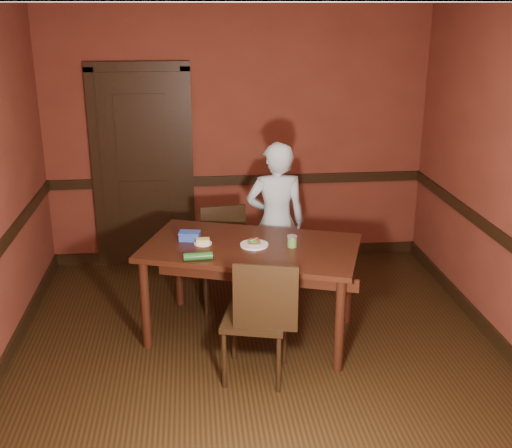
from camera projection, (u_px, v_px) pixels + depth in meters
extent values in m
cube|color=black|center=(261.00, 364.00, 5.06)|extent=(4.00, 4.50, 0.01)
cube|color=silver|center=(261.00, 2.00, 4.18)|extent=(4.00, 4.50, 0.01)
cube|color=maroon|center=(238.00, 138.00, 6.73)|extent=(4.00, 0.02, 2.70)
cube|color=maroon|center=(324.00, 367.00, 2.50)|extent=(4.00, 0.02, 2.70)
cube|color=black|center=(238.00, 180.00, 6.86)|extent=(4.00, 0.03, 0.10)
cube|color=black|center=(239.00, 253.00, 7.14)|extent=(4.00, 0.03, 0.12)
cube|color=black|center=(0.00, 371.00, 4.85)|extent=(0.03, 4.50, 0.12)
cube|color=black|center=(502.00, 344.00, 5.23)|extent=(0.03, 4.50, 0.12)
cube|color=black|center=(143.00, 172.00, 6.70)|extent=(0.85, 0.04, 2.05)
cube|color=black|center=(97.00, 172.00, 6.68)|extent=(0.10, 0.06, 2.15)
cube|color=black|center=(189.00, 170.00, 6.77)|extent=(0.10, 0.06, 2.15)
cube|color=black|center=(137.00, 66.00, 6.37)|extent=(1.05, 0.06, 0.10)
cube|color=black|center=(251.00, 290.00, 5.39)|extent=(1.96, 1.48, 0.81)
imported|color=silver|center=(276.00, 223.00, 5.95)|extent=(0.56, 0.37, 1.53)
cylinder|color=white|center=(254.00, 245.00, 5.25)|extent=(0.23, 0.23, 0.01)
cube|color=#AB7A52|center=(254.00, 243.00, 5.25)|extent=(0.11, 0.10, 0.02)
ellipsoid|color=#2F8630|center=(254.00, 241.00, 5.24)|extent=(0.10, 0.09, 0.02)
cylinder|color=red|center=(251.00, 239.00, 5.25)|extent=(0.04, 0.04, 0.01)
cylinder|color=red|center=(258.00, 240.00, 5.23)|extent=(0.04, 0.04, 0.01)
cylinder|color=#89BD70|center=(251.00, 241.00, 5.21)|extent=(0.03, 0.03, 0.01)
cylinder|color=#89BD70|center=(257.00, 239.00, 5.26)|extent=(0.03, 0.03, 0.01)
cylinder|color=#89BD70|center=(254.00, 240.00, 5.24)|extent=(0.03, 0.03, 0.01)
cylinder|color=#58863F|center=(292.00, 242.00, 5.22)|extent=(0.08, 0.08, 0.08)
cylinder|color=beige|center=(292.00, 236.00, 5.20)|extent=(0.08, 0.08, 0.01)
cylinder|color=white|center=(203.00, 243.00, 5.29)|extent=(0.15, 0.15, 0.01)
cube|color=#DBCC6D|center=(203.00, 241.00, 5.28)|extent=(0.11, 0.07, 0.04)
cube|color=blue|center=(190.00, 236.00, 5.37)|extent=(0.18, 0.14, 0.06)
cube|color=blue|center=(190.00, 232.00, 5.36)|extent=(0.19, 0.15, 0.01)
cylinder|color=#194F1B|center=(198.00, 256.00, 4.95)|extent=(0.23, 0.08, 0.06)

